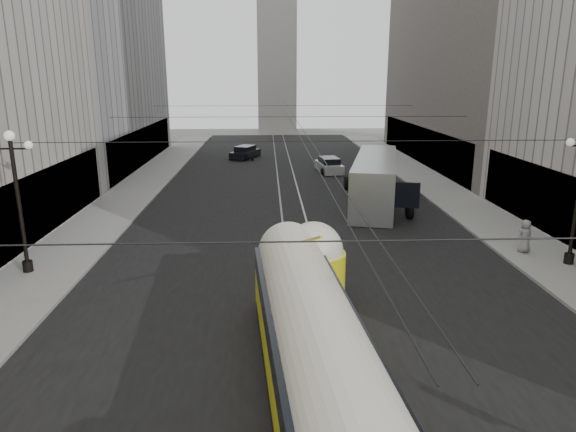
{
  "coord_description": "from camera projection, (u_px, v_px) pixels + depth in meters",
  "views": [
    {
      "loc": [
        -1.65,
        -4.35,
        8.74
      ],
      "look_at": [
        -0.86,
        15.19,
        3.4
      ],
      "focal_mm": 32.0,
      "sensor_mm": 36.0,
      "label": 1
    }
  ],
  "objects": [
    {
      "name": "road",
      "position": [
        290.0,
        199.0,
        37.89
      ],
      "size": [
        20.0,
        85.0,
        0.02
      ],
      "primitive_type": "cube",
      "color": "black",
      "rests_on": "ground"
    },
    {
      "name": "sidewalk_left",
      "position": [
        138.0,
        189.0,
        40.77
      ],
      "size": [
        4.0,
        72.0,
        0.15
      ],
      "primitive_type": "cube",
      "color": "gray",
      "rests_on": "ground"
    },
    {
      "name": "sidewalk_right",
      "position": [
        435.0,
        186.0,
        41.71
      ],
      "size": [
        4.0,
        72.0,
        0.15
      ],
      "primitive_type": "cube",
      "color": "gray",
      "rests_on": "ground"
    },
    {
      "name": "rail_left",
      "position": [
        280.0,
        199.0,
        37.86
      ],
      "size": [
        0.12,
        85.0,
        0.04
      ],
      "primitive_type": "cube",
      "color": "gray",
      "rests_on": "ground"
    },
    {
      "name": "rail_right",
      "position": [
        300.0,
        199.0,
        37.92
      ],
      "size": [
        0.12,
        85.0,
        0.04
      ],
      "primitive_type": "cube",
      "color": "gray",
      "rests_on": "ground"
    },
    {
      "name": "building_left_far",
      "position": [
        71.0,
        15.0,
        48.28
      ],
      "size": [
        12.6,
        28.6,
        28.6
      ],
      "color": "#999999",
      "rests_on": "ground"
    },
    {
      "name": "distant_tower",
      "position": [
        277.0,
        35.0,
        79.73
      ],
      "size": [
        6.0,
        6.0,
        31.36
      ],
      "color": "#B2AFA8",
      "rests_on": "ground"
    },
    {
      "name": "lamppost_left_mid",
      "position": [
        18.0,
        194.0,
        22.43
      ],
      "size": [
        1.86,
        0.44,
        6.37
      ],
      "color": "black",
      "rests_on": "sidewalk_left"
    },
    {
      "name": "catenary",
      "position": [
        293.0,
        119.0,
        35.37
      ],
      "size": [
        25.0,
        72.0,
        0.23
      ],
      "color": "black",
      "rests_on": "ground"
    },
    {
      "name": "streetcar",
      "position": [
        316.0,
        354.0,
        13.47
      ],
      "size": [
        3.51,
        15.74,
        3.45
      ],
      "color": "yellow",
      "rests_on": "ground"
    },
    {
      "name": "city_bus",
      "position": [
        375.0,
        178.0,
        36.17
      ],
      "size": [
        5.7,
        13.4,
        3.3
      ],
      "color": "#9FA3A5",
      "rests_on": "ground"
    },
    {
      "name": "sedan_white_far",
      "position": [
        329.0,
        166.0,
        48.18
      ],
      "size": [
        2.37,
        4.63,
        1.4
      ],
      "color": "beige",
      "rests_on": "ground"
    },
    {
      "name": "sedan_dark_far",
      "position": [
        245.0,
        153.0,
        56.32
      ],
      "size": [
        3.4,
        4.73,
        1.38
      ],
      "color": "black",
      "rests_on": "ground"
    },
    {
      "name": "pedestrian_sidewalk_right",
      "position": [
        525.0,
        236.0,
        25.73
      ],
      "size": [
        0.9,
        0.65,
        1.68
      ],
      "primitive_type": "imported",
      "rotation": [
        0.0,
        0.0,
        3.34
      ],
      "color": "gray",
      "rests_on": "sidewalk_right"
    }
  ]
}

